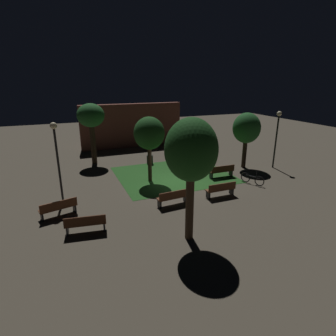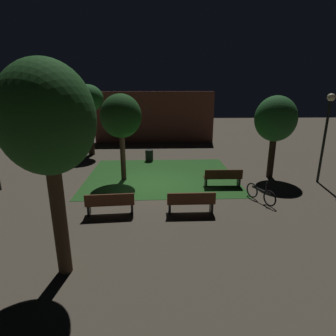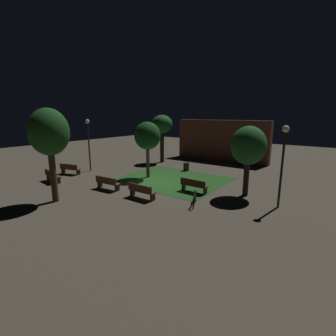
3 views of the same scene
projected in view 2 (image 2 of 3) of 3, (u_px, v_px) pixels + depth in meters
The scene contains 13 objects.
ground_plane at pixel (152, 184), 13.43m from camera, with size 60.00×60.00×0.00m, color #4C4438.
grass_lawn at pixel (161, 176), 14.73m from camera, with size 7.82×6.67×0.01m, color #23511E.
bench_path_side at pixel (110, 203), 10.08m from camera, with size 1.83×0.60×0.88m.
bench_front_right at pixel (191, 202), 10.20m from camera, with size 1.80×0.48×0.88m.
bench_front_left at pixel (223, 177), 12.99m from camera, with size 1.81×0.51×0.88m.
tree_near_wall at pixel (47, 122), 5.98m from camera, with size 2.14×2.14×5.23m.
tree_back_right at pixel (88, 101), 18.33m from camera, with size 2.12×2.12×4.82m.
tree_right_canopy at pixel (276, 120), 13.69m from camera, with size 2.07×2.07×4.23m.
tree_tall_center at pixel (121, 117), 13.20m from camera, with size 2.01×2.01×4.33m.
lamp_post_path_center at pixel (327, 123), 12.91m from camera, with size 0.36×0.36×4.34m.
trash_bin at pixel (149, 155), 17.63m from camera, with size 0.50×0.50×0.72m, color black.
bicycle at pixel (261, 194), 11.30m from camera, with size 0.73×1.54×0.93m.
building_wall_backdrop at pixel (154, 117), 23.31m from camera, with size 10.13×0.80×4.29m, color brown.
Camera 2 is at (0.26, -12.67, 4.60)m, focal length 29.01 mm.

